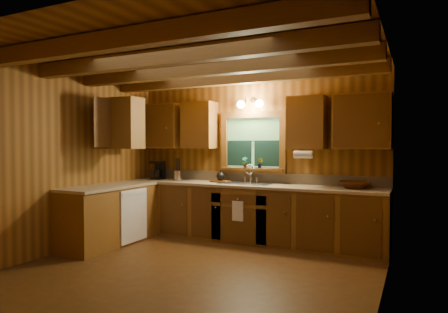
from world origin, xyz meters
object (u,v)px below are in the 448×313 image
at_px(coffee_maker, 159,170).
at_px(wicker_basket, 354,185).
at_px(cutting_board, 220,181).
at_px(sink, 246,187).

height_order(coffee_maker, wicker_basket, coffee_maker).
bearing_deg(wicker_basket, cutting_board, 179.69).
relative_size(sink, coffee_maker, 2.54).
relative_size(coffee_maker, cutting_board, 1.09).
distance_m(sink, wicker_basket, 1.61).
bearing_deg(cutting_board, sink, -6.47).
xyz_separation_m(cutting_board, wicker_basket, (2.10, -0.01, 0.04)).
height_order(cutting_board, wicker_basket, wicker_basket).
xyz_separation_m(coffee_maker, wicker_basket, (3.34, -0.02, -0.11)).
relative_size(coffee_maker, wicker_basket, 0.79).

